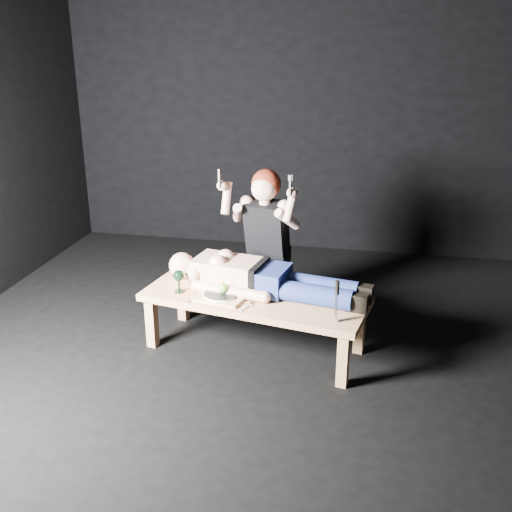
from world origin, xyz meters
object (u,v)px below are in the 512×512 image
table (255,323)px  lying_man (266,275)px  kneeling_woman (270,241)px  goblet (179,281)px  carving_knife (337,302)px  serving_tray (221,297)px

table → lying_man: bearing=64.2°
table → kneeling_woman: bearing=100.3°
kneeling_woman → goblet: size_ratio=7.54×
table → kneeling_woman: 0.78m
lying_man → carving_knife: size_ratio=5.62×
kneeling_woman → carving_knife: 1.14m
goblet → table: bearing=4.5°
lying_man → carving_knife: (0.56, -0.40, 0.02)m
table → serving_tray: 0.35m
lying_man → serving_tray: (-0.31, -0.19, -0.12)m
table → serving_tray: serving_tray is taller
serving_tray → goblet: 0.35m
lying_man → goblet: lying_man is taller
goblet → carving_knife: carving_knife is taller
kneeling_woman → serving_tray: bearing=-96.6°
table → lying_man: (0.07, 0.10, 0.36)m
kneeling_woman → table: bearing=-78.7°
serving_tray → lying_man: bearing=32.0°
kneeling_woman → lying_man: bearing=-71.4°
serving_tray → carving_knife: (0.87, -0.21, 0.14)m
goblet → carving_knife: bearing=-12.3°
goblet → carving_knife: 1.23m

